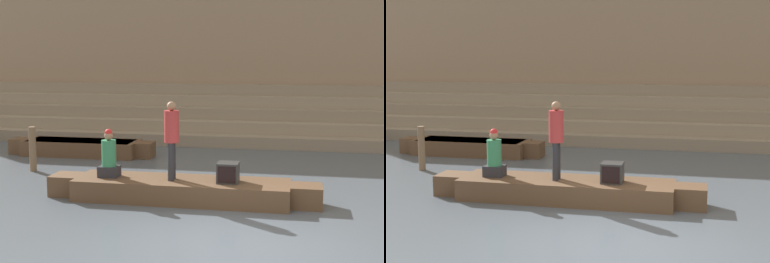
% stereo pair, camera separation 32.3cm
% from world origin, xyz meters
% --- Properties ---
extents(ground_plane, '(120.00, 120.00, 0.00)m').
position_xyz_m(ground_plane, '(0.00, 0.00, 0.00)').
color(ground_plane, '#4C5660').
extents(ghat_steps, '(36.00, 3.30, 2.03)m').
position_xyz_m(ghat_steps, '(0.00, 11.34, 0.75)').
color(ghat_steps, gray).
rests_on(ghat_steps, ground).
extents(back_wall, '(34.20, 1.28, 8.37)m').
position_xyz_m(back_wall, '(0.00, 13.15, 4.16)').
color(back_wall, '#937A60').
rests_on(back_wall, ground).
extents(rowboat_main, '(6.04, 1.37, 0.47)m').
position_xyz_m(rowboat_main, '(-1.46, 2.49, 0.25)').
color(rowboat_main, brown).
rests_on(rowboat_main, ground).
extents(person_standing, '(0.32, 0.32, 1.72)m').
position_xyz_m(person_standing, '(-1.67, 2.45, 1.47)').
color(person_standing, '#28282D').
rests_on(person_standing, rowboat_main).
extents(person_rowing, '(0.45, 0.35, 1.08)m').
position_xyz_m(person_rowing, '(-3.12, 2.47, 0.91)').
color(person_rowing, '#28282D').
rests_on(person_rowing, rowboat_main).
extents(tv_set, '(0.46, 0.47, 0.43)m').
position_xyz_m(tv_set, '(-0.42, 2.44, 0.68)').
color(tv_set, '#2D2D2D').
rests_on(tv_set, rowboat_main).
extents(moored_boat_shore, '(4.75, 1.21, 0.48)m').
position_xyz_m(moored_boat_shore, '(-5.75, 7.13, 0.26)').
color(moored_boat_shore, brown).
rests_on(moored_boat_shore, ground).
extents(mooring_post, '(0.19, 0.19, 1.23)m').
position_xyz_m(mooring_post, '(-6.12, 4.65, 0.62)').
color(mooring_post, brown).
rests_on(mooring_post, ground).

